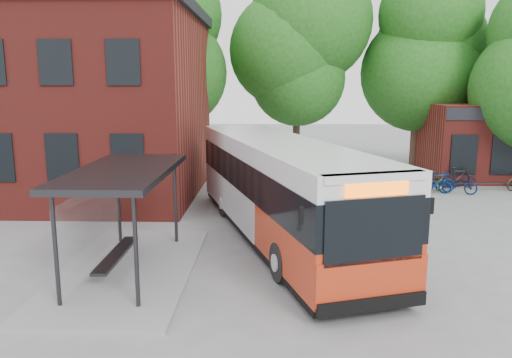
{
  "coord_description": "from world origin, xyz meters",
  "views": [
    {
      "loc": [
        -0.66,
        -13.8,
        5.06
      ],
      "look_at": [
        -1.09,
        2.17,
        2.0
      ],
      "focal_mm": 35.0,
      "sensor_mm": 36.0,
      "label": 1
    }
  ],
  "objects_px": {
    "bus_shelter": "(126,221)",
    "bicycle_3": "(458,177)",
    "bicycle_2": "(458,185)",
    "bicycle_1": "(438,182)",
    "city_bus": "(279,190)",
    "bicycle_0": "(431,183)"
  },
  "relations": [
    {
      "from": "bus_shelter",
      "to": "bicycle_3",
      "type": "xyz_separation_m",
      "value": [
        13.19,
        11.64,
        -0.94
      ]
    },
    {
      "from": "bus_shelter",
      "to": "bicycle_3",
      "type": "distance_m",
      "value": 17.62
    },
    {
      "from": "bus_shelter",
      "to": "bicycle_2",
      "type": "xyz_separation_m",
      "value": [
        12.61,
        10.11,
        -1.0
      ]
    },
    {
      "from": "bicycle_1",
      "to": "bicycle_3",
      "type": "xyz_separation_m",
      "value": [
        1.45,
        1.35,
        -0.02
      ]
    },
    {
      "from": "bicycle_2",
      "to": "bicycle_3",
      "type": "height_order",
      "value": "bicycle_3"
    },
    {
      "from": "city_bus",
      "to": "bicycle_2",
      "type": "height_order",
      "value": "city_bus"
    },
    {
      "from": "bicycle_1",
      "to": "bicycle_2",
      "type": "xyz_separation_m",
      "value": [
        0.87,
        -0.18,
        -0.09
      ]
    },
    {
      "from": "bicycle_0",
      "to": "bicycle_1",
      "type": "relative_size",
      "value": 0.96
    },
    {
      "from": "bicycle_1",
      "to": "bicycle_2",
      "type": "bearing_deg",
      "value": -113.9
    },
    {
      "from": "bus_shelter",
      "to": "bicycle_1",
      "type": "xyz_separation_m",
      "value": [
        11.74,
        10.29,
        -0.92
      ]
    },
    {
      "from": "bus_shelter",
      "to": "bicycle_0",
      "type": "relative_size",
      "value": 4.12
    },
    {
      "from": "city_bus",
      "to": "bus_shelter",
      "type": "bearing_deg",
      "value": -159.07
    },
    {
      "from": "bicycle_0",
      "to": "bicycle_1",
      "type": "height_order",
      "value": "bicycle_1"
    },
    {
      "from": "city_bus",
      "to": "bicycle_0",
      "type": "relative_size",
      "value": 7.51
    },
    {
      "from": "bicycle_0",
      "to": "city_bus",
      "type": "bearing_deg",
      "value": 111.45
    },
    {
      "from": "bicycle_1",
      "to": "bicycle_3",
      "type": "bearing_deg",
      "value": -59.09
    },
    {
      "from": "bus_shelter",
      "to": "bicycle_3",
      "type": "bearing_deg",
      "value": 41.44
    },
    {
      "from": "bus_shelter",
      "to": "bicycle_2",
      "type": "distance_m",
      "value": 16.19
    },
    {
      "from": "bus_shelter",
      "to": "bicycle_2",
      "type": "bearing_deg",
      "value": 38.71
    },
    {
      "from": "bus_shelter",
      "to": "bicycle_2",
      "type": "relative_size",
      "value": 4.1
    },
    {
      "from": "bicycle_1",
      "to": "bicycle_2",
      "type": "distance_m",
      "value": 0.89
    },
    {
      "from": "bicycle_2",
      "to": "bicycle_3",
      "type": "bearing_deg",
      "value": -8.36
    }
  ]
}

